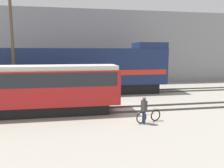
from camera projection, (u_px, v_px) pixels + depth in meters
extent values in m
plane|color=#9E998C|center=(117.00, 108.00, 16.43)|extent=(120.00, 120.00, 0.00)
cube|color=#47423D|center=(121.00, 112.00, 15.09)|extent=(60.00, 0.07, 0.14)
cube|color=#47423D|center=(116.00, 107.00, 16.48)|extent=(60.00, 0.07, 0.14)
cube|color=#47423D|center=(106.00, 94.00, 21.76)|extent=(60.00, 0.07, 0.14)
cube|color=#47423D|center=(104.00, 91.00, 23.16)|extent=(60.00, 0.07, 0.14)
cube|color=gray|center=(95.00, 48.00, 30.82)|extent=(41.86, 6.00, 9.55)
cube|color=black|center=(72.00, 89.00, 21.82)|extent=(17.50, 2.55, 1.00)
cube|color=navy|center=(71.00, 67.00, 21.49)|extent=(19.03, 3.00, 3.55)
cube|color=red|center=(71.00, 72.00, 21.56)|extent=(18.65, 3.04, 0.50)
cube|color=navy|center=(149.00, 46.00, 22.60)|extent=(3.00, 2.85, 0.60)
cube|color=black|center=(28.00, 110.00, 14.66)|extent=(10.71, 2.00, 0.70)
cube|color=#B21E1E|center=(27.00, 88.00, 14.44)|extent=(12.17, 2.50, 2.30)
cube|color=#1E2328|center=(27.00, 79.00, 14.35)|extent=(11.68, 2.54, 0.90)
cube|color=beige|center=(26.00, 68.00, 14.25)|extent=(11.93, 2.38, 0.30)
torus|color=black|center=(156.00, 115.00, 13.32)|extent=(0.70, 0.27, 0.71)
torus|color=black|center=(141.00, 118.00, 12.86)|extent=(0.70, 0.27, 0.71)
cylinder|color=#A5A5AD|center=(149.00, 114.00, 13.08)|extent=(0.86, 0.28, 0.04)
cylinder|color=#A5A5AD|center=(144.00, 115.00, 12.91)|extent=(0.03, 0.03, 0.32)
cylinder|color=#262626|center=(156.00, 109.00, 13.27)|extent=(0.15, 0.43, 0.02)
cylinder|color=#232D4C|center=(143.00, 117.00, 12.83)|extent=(0.11, 0.11, 0.79)
cylinder|color=#232D4C|center=(145.00, 118.00, 12.69)|extent=(0.11, 0.11, 0.79)
cube|color=#333338|center=(144.00, 106.00, 12.66)|extent=(0.31, 0.41, 0.61)
sphere|color=brown|center=(144.00, 99.00, 12.60)|extent=(0.21, 0.21, 0.21)
cylinder|color=#4C3D2D|center=(12.00, 42.00, 17.05)|extent=(0.23, 0.23, 9.89)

